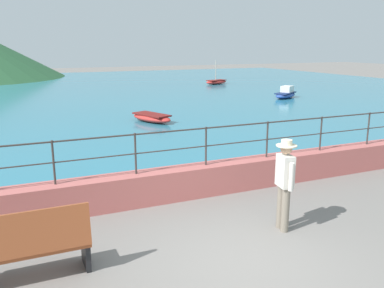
# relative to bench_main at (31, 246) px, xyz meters

# --- Properties ---
(ground_plane) EXTENTS (120.00, 120.00, 0.00)m
(ground_plane) POSITION_rel_bench_main_xyz_m (3.10, -0.93, -0.56)
(ground_plane) COLOR slate
(promenade_wall) EXTENTS (20.00, 0.56, 0.70)m
(promenade_wall) POSITION_rel_bench_main_xyz_m (3.10, 2.27, -0.21)
(promenade_wall) COLOR #BC605B
(promenade_wall) RESTS_ON ground
(railing) EXTENTS (18.44, 0.04, 0.90)m
(railing) POSITION_rel_bench_main_xyz_m (3.10, 2.27, 0.76)
(railing) COLOR #383330
(railing) RESTS_ON promenade_wall
(lake_water) EXTENTS (64.00, 44.32, 0.06)m
(lake_water) POSITION_rel_bench_main_xyz_m (3.10, 24.91, -0.53)
(lake_water) COLOR teal
(lake_water) RESTS_ON ground
(bench_main) EXTENTS (1.70, 0.56, 1.13)m
(bench_main) POSITION_rel_bench_main_xyz_m (0.00, 0.00, 0.00)
(bench_main) COLOR #9E4C28
(bench_main) RESTS_ON ground
(person_walking) EXTENTS (0.38, 0.56, 1.75)m
(person_walking) POSITION_rel_bench_main_xyz_m (4.42, -0.07, 0.42)
(person_walking) COLOR slate
(person_walking) RESTS_ON ground
(boat_0) EXTENTS (2.43, 1.96, 0.76)m
(boat_0) POSITION_rel_bench_main_xyz_m (16.23, 15.80, -0.23)
(boat_0) COLOR #2D4C9E
(boat_0) RESTS_ON lake_water
(boat_1) EXTENTS (2.47, 1.59, 2.09)m
(boat_1) POSITION_rel_bench_main_xyz_m (16.53, 26.17, -0.30)
(boat_1) COLOR red
(boat_1) RESTS_ON lake_water
(boat_2) EXTENTS (1.69, 2.47, 0.36)m
(boat_2) POSITION_rel_bench_main_xyz_m (5.62, 11.28, -0.30)
(boat_2) COLOR red
(boat_2) RESTS_ON lake_water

